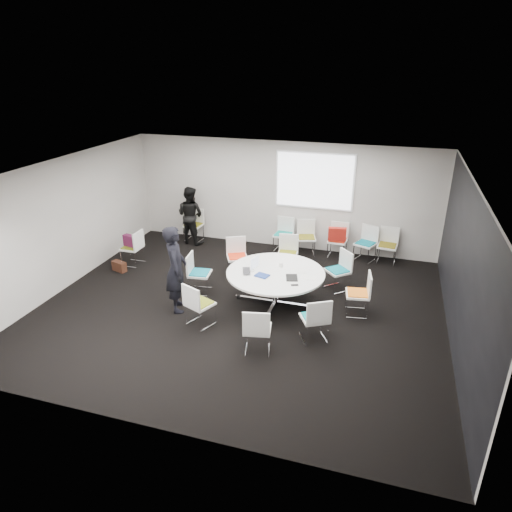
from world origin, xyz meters
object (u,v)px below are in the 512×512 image
(chair_back_d, at_px, (365,250))
(chair_ring_h, at_px, (314,327))
(chair_back_b, at_px, (306,244))
(chair_back_c, at_px, (337,247))
(chair_person_back, at_px, (194,231))
(conference_table, at_px, (275,282))
(chair_ring_g, at_px, (257,338))
(chair_ring_a, at_px, (357,301))
(person_main, at_px, (176,269))
(chair_back_a, at_px, (283,241))
(chair_ring_e, at_px, (200,281))
(chair_spare_left, at_px, (133,254))
(maroon_bag, at_px, (131,241))
(chair_back_e, at_px, (387,252))
(chair_ring_f, at_px, (200,312))
(cup, at_px, (281,265))
(person_back, at_px, (190,215))
(chair_ring_c, at_px, (287,261))
(laptop, at_px, (249,271))
(brown_bag, at_px, (119,266))
(chair_ring_b, at_px, (338,278))
(chair_ring_d, at_px, (237,264))

(chair_back_d, bearing_deg, chair_ring_h, 104.53)
(chair_back_b, bearing_deg, chair_back_c, 166.79)
(chair_back_c, relative_size, chair_person_back, 1.00)
(conference_table, xyz_separation_m, chair_ring_g, (0.13, -1.70, -0.24))
(chair_ring_a, relative_size, person_main, 0.50)
(chair_back_a, bearing_deg, chair_ring_e, 72.19)
(chair_spare_left, bearing_deg, chair_ring_g, -122.76)
(maroon_bag, bearing_deg, chair_ring_e, -21.83)
(chair_back_d, distance_m, chair_person_back, 4.66)
(chair_back_b, bearing_deg, chair_back_e, 165.16)
(chair_back_a, distance_m, chair_person_back, 2.55)
(chair_ring_f, height_order, person_main, person_main)
(conference_table, bearing_deg, maroon_bag, 166.91)
(chair_ring_a, bearing_deg, chair_back_a, 29.45)
(chair_ring_e, bearing_deg, cup, 90.11)
(chair_back_e, relative_size, maroon_bag, 2.20)
(chair_back_d, distance_m, person_back, 4.70)
(chair_person_back, bearing_deg, chair_ring_g, 130.31)
(chair_ring_c, relative_size, chair_ring_h, 1.00)
(laptop, bearing_deg, chair_ring_f, 128.03)
(person_main, distance_m, person_back, 3.64)
(chair_ring_a, bearing_deg, brown_bag, 77.20)
(chair_ring_f, height_order, chair_ring_h, same)
(chair_back_b, bearing_deg, person_back, -13.59)
(chair_ring_f, bearing_deg, laptop, 81.62)
(chair_back_a, relative_size, chair_person_back, 1.00)
(chair_ring_e, distance_m, chair_back_d, 4.30)
(chair_ring_f, relative_size, chair_back_a, 1.00)
(chair_ring_g, relative_size, chair_back_b, 1.00)
(chair_ring_g, bearing_deg, person_back, 114.74)
(chair_back_d, relative_size, laptop, 2.46)
(conference_table, relative_size, chair_ring_f, 2.26)
(chair_back_c, height_order, laptop, chair_back_c)
(chair_back_d, bearing_deg, conference_table, 83.57)
(chair_ring_b, xyz_separation_m, chair_back_b, (-1.04, 1.76, 0.00))
(chair_ring_c, bearing_deg, chair_back_a, -77.69)
(chair_ring_d, height_order, chair_person_back, same)
(chair_ring_g, bearing_deg, laptop, 100.83)
(chair_ring_d, distance_m, cup, 1.58)
(chair_ring_h, bearing_deg, maroon_bag, 128.82)
(chair_back_d, relative_size, chair_spare_left, 1.00)
(cup, bearing_deg, chair_ring_g, -87.50)
(laptop, bearing_deg, chair_back_d, -55.64)
(chair_ring_a, distance_m, person_main, 3.63)
(chair_back_e, distance_m, chair_person_back, 5.19)
(conference_table, xyz_separation_m, chair_person_back, (-3.08, 2.83, -0.24))
(chair_ring_c, relative_size, person_back, 0.56)
(chair_ring_h, bearing_deg, chair_ring_f, 154.03)
(chair_ring_b, relative_size, maroon_bag, 2.20)
(chair_ring_c, bearing_deg, chair_spare_left, 5.25)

